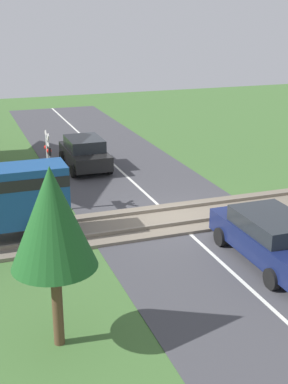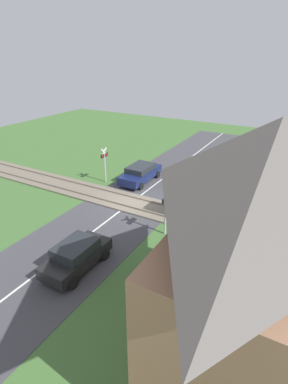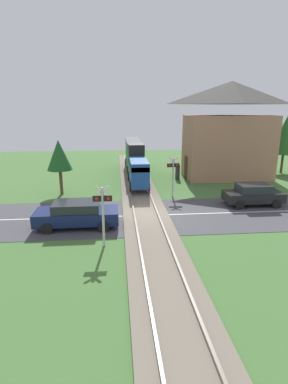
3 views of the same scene
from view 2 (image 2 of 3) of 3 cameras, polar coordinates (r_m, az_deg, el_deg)
name	(u,v)px [view 2 (image 2 of 3)]	position (r m, az deg, el deg)	size (l,w,h in m)	color
ground_plane	(130,203)	(22.11, -2.61, -2.19)	(60.00, 60.00, 0.00)	#426B33
road_surface	(130,203)	(22.10, -2.61, -2.17)	(48.00, 6.40, 0.02)	#424247
track_bed	(130,203)	(22.08, -2.61, -2.04)	(2.80, 48.00, 0.24)	#756B5B
car_near_crossing	(140,173)	(25.56, -0.69, 3.64)	(4.57, 1.99, 1.46)	#141E4C
car_far_side	(77,255)	(15.90, -12.73, -11.66)	(3.88, 1.87, 1.48)	black
crossing_signal_west_approach	(105,160)	(25.26, -7.51, 5.97)	(0.90, 0.18, 3.02)	#B7B7B7
crossing_signal_east_approach	(166,206)	(17.65, 4.15, -2.62)	(0.90, 0.18, 3.02)	#B7B7B7
station_building	(254,266)	(9.91, 20.26, -13.03)	(8.38, 4.55, 8.73)	#AD7A5B
pedestrian_by_station	(254,266)	(15.83, 20.27, -13.08)	(0.41, 0.41, 1.64)	#333338
tree_roadside_hedge	(229,153)	(24.23, 15.84, 7.10)	(1.86, 1.86, 4.17)	brown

